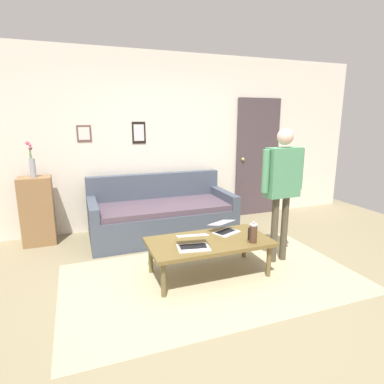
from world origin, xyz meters
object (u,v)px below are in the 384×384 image
coffee_table (209,243)px  couch (162,216)px  person_standing (283,179)px  laptop_left (193,243)px  interior_door (257,158)px  flower_vase (32,163)px  laptop_center (225,229)px  french_press (253,233)px  side_shelf (38,211)px

coffee_table → couch: bearing=-83.0°
person_standing → laptop_left: bearing=7.7°
interior_door → person_standing: size_ratio=1.28×
couch → flower_vase: bearing=-9.3°
coffee_table → laptop_left: bearing=26.8°
laptop_center → flower_vase: size_ratio=0.78×
couch → person_standing: bearing=129.5°
laptop_left → flower_vase: bearing=-47.7°
interior_door → coffee_table: size_ratio=1.53×
interior_door → person_standing: (0.80, 1.84, -0.00)m
coffee_table → person_standing: 1.14m
laptop_left → flower_vase: size_ratio=0.78×
french_press → side_shelf: size_ratio=0.25×
interior_door → side_shelf: interior_door is taller
interior_door → laptop_left: 2.86m
coffee_table → french_press: (-0.42, 0.22, 0.14)m
interior_door → laptop_center: interior_door is taller
side_shelf → person_standing: person_standing is taller
coffee_table → french_press: french_press is taller
couch → laptop_center: couch is taller
interior_door → laptop_center: bearing=49.5°
french_press → flower_vase: size_ratio=0.50×
couch → laptop_left: 1.51m
couch → side_shelf: bearing=-9.3°
interior_door → laptop_center: 2.32m
interior_door → french_press: (1.32, 2.10, -0.51)m
person_standing → side_shelf: bearing=-30.2°
couch → person_standing: 1.88m
interior_door → flower_vase: (3.58, 0.22, 0.11)m
laptop_center → person_standing: 0.89m
laptop_center → side_shelf: (2.12, -1.49, 0.02)m
side_shelf → couch: bearing=170.7°
laptop_left → person_standing: bearing=-172.3°
side_shelf → interior_door: bearing=-176.4°
french_press → laptop_center: bearing=-69.6°
couch → flower_vase: (1.68, -0.28, 0.83)m
coffee_table → person_standing: (-0.94, -0.04, 0.66)m
person_standing → coffee_table: bearing=2.5°
interior_door → person_standing: interior_door is taller
laptop_center → couch: bearing=-70.1°
laptop_left → laptop_center: bearing=-150.3°
french_press → couch: bearing=-70.0°
laptop_left → french_press: 0.66m
laptop_left → person_standing: (-1.17, -0.16, 0.58)m
couch → side_shelf: (1.68, -0.28, 0.17)m
flower_vase → person_standing: size_ratio=0.30×
coffee_table → laptop_left: 0.27m
side_shelf → flower_vase: (0.00, -0.00, 0.66)m
side_shelf → person_standing: 3.27m
laptop_left → person_standing: 1.31m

